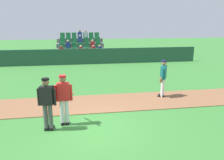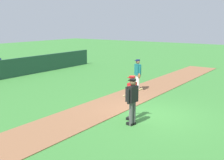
# 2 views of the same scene
# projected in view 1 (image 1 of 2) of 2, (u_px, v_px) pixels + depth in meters

# --- Properties ---
(ground_plane) EXTENTS (80.00, 80.00, 0.00)m
(ground_plane) POSITION_uv_depth(u_px,v_px,m) (91.00, 129.00, 7.37)
(ground_plane) COLOR #387A33
(infield_dirt_path) EXTENTS (28.00, 2.22, 0.03)m
(infield_dirt_path) POSITION_uv_depth(u_px,v_px,m) (87.00, 104.00, 9.57)
(infield_dirt_path) COLOR brown
(infield_dirt_path) RESTS_ON ground
(dugout_fence) EXTENTS (20.00, 0.16, 1.30)m
(dugout_fence) POSITION_uv_depth(u_px,v_px,m) (81.00, 57.00, 18.42)
(dugout_fence) COLOR #234C38
(dugout_fence) RESTS_ON ground
(stadium_bleachers) EXTENTS (4.45, 3.80, 2.70)m
(stadium_bleachers) POSITION_uv_depth(u_px,v_px,m) (81.00, 52.00, 20.58)
(stadium_bleachers) COLOR slate
(stadium_bleachers) RESTS_ON ground
(batter_red_jersey) EXTENTS (0.70, 0.77, 1.76)m
(batter_red_jersey) POSITION_uv_depth(u_px,v_px,m) (64.00, 98.00, 7.41)
(batter_red_jersey) COLOR silver
(batter_red_jersey) RESTS_ON ground
(umpire_home_plate) EXTENTS (0.58, 0.35, 1.76)m
(umpire_home_plate) POSITION_uv_depth(u_px,v_px,m) (47.00, 101.00, 7.03)
(umpire_home_plate) COLOR #4C4C4C
(umpire_home_plate) RESTS_ON ground
(runner_teal_jersey) EXTENTS (0.49, 0.57, 1.76)m
(runner_teal_jersey) POSITION_uv_depth(u_px,v_px,m) (163.00, 77.00, 10.22)
(runner_teal_jersey) COLOR white
(runner_teal_jersey) RESTS_ON ground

